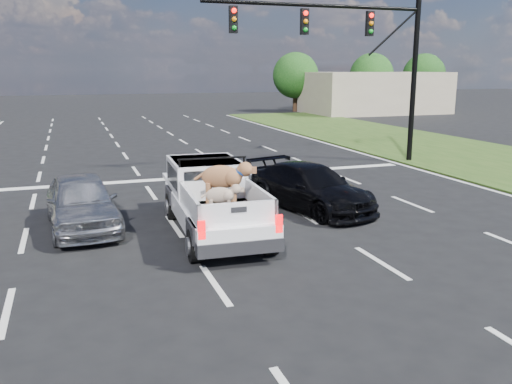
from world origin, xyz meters
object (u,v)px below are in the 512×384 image
Objects in this scene: traffic_signal at (364,47)px; pickup_truck at (213,197)px; silver_sedan at (82,202)px; black_coupe at (310,187)px.

pickup_truck is (-8.14, -7.31, -3.86)m from traffic_signal.
black_coupe is (6.12, -0.09, -0.05)m from silver_sedan.
silver_sedan is at bearing 157.86° from pickup_truck.
pickup_truck is 3.40m from black_coupe.
pickup_truck is at bearing -173.29° from black_coupe.
traffic_signal is 11.60m from pickup_truck.
silver_sedan is 0.91× the size of black_coupe.
traffic_signal is 13.23m from silver_sedan.
pickup_truck is 1.25× the size of silver_sedan.
traffic_signal is at bearing 24.19° from silver_sedan.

